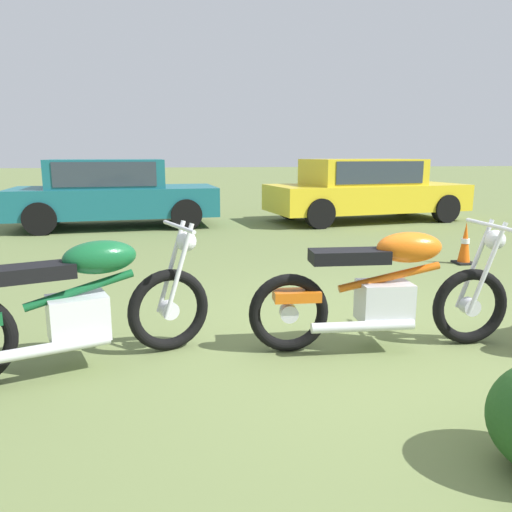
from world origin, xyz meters
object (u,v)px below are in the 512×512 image
car_teal (112,190)px  traffic_cone (465,245)px  car_yellow (364,187)px  motorcycle_orange (386,290)px  motorcycle_green (78,304)px

car_teal → traffic_cone: 7.08m
car_teal → car_yellow: size_ratio=0.91×
car_yellow → car_teal: bearing=172.2°
car_teal → traffic_cone: size_ratio=7.23×
motorcycle_orange → motorcycle_green: bearing=-177.0°
car_yellow → traffic_cone: 4.72m
motorcycle_orange → traffic_cone: bearing=51.6°
motorcycle_green → car_yellow: size_ratio=0.41×
motorcycle_orange → car_teal: bearing=114.6°
car_yellow → traffic_cone: size_ratio=7.97×
motorcycle_green → car_teal: size_ratio=0.46×
motorcycle_orange → traffic_cone: (2.46, 2.72, -0.20)m
motorcycle_green → motorcycle_orange: 2.32m
motorcycle_orange → car_yellow: (2.86, 7.39, 0.32)m
car_teal → traffic_cone: car_teal is taller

